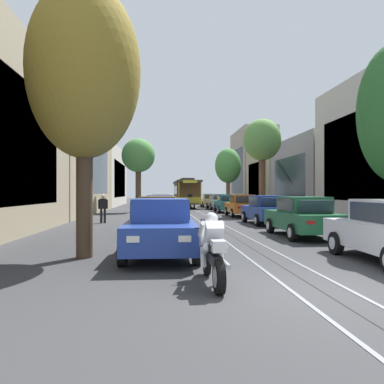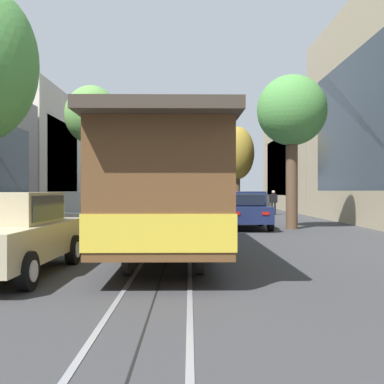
{
  "view_description": "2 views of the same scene",
  "coord_description": "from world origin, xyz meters",
  "px_view_note": "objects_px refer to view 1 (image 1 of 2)",
  "views": [
    {
      "loc": [
        -2.84,
        -6.03,
        1.76
      ],
      "look_at": [
        -0.62,
        20.03,
        1.77
      ],
      "focal_mm": 34.06,
      "sensor_mm": 36.0,
      "label": 1
    },
    {
      "loc": [
        -0.53,
        45.86,
        1.61
      ],
      "look_at": [
        -0.74,
        3.96,
        1.5
      ],
      "focal_mm": 43.1,
      "sensor_mm": 36.0,
      "label": 2
    }
  ],
  "objects_px": {
    "street_tree_kerb_left_near": "(84,72)",
    "street_tree_kerb_right_second": "(262,142)",
    "parked_car_beige_fourth_left": "(162,205)",
    "parked_car_silver_sixth_right": "(218,201)",
    "parked_car_navy_fifth_left": "(161,203)",
    "parked_car_green_second_right": "(302,217)",
    "parked_car_blue_mid_right": "(266,210)",
    "parked_car_blue_near_left": "(161,227)",
    "motorcycle_with_rider": "(212,250)",
    "parked_car_brown_second_left": "(157,215)",
    "parked_car_teal_fifth_right": "(227,203)",
    "parked_car_orange_fourth_right": "(242,205)",
    "street_tree_kerb_left_second": "(138,157)",
    "street_tree_kerb_right_mid": "(228,166)",
    "parked_car_beige_far_right": "(209,200)",
    "pedestrian_on_left_pavement": "(103,207)",
    "parked_car_blue_mid_left": "(160,209)",
    "cable_car_trolley": "(186,193)"
  },
  "relations": [
    {
      "from": "parked_car_navy_fifth_left",
      "to": "cable_car_trolley",
      "type": "relative_size",
      "value": 0.48
    },
    {
      "from": "parked_car_orange_fourth_right",
      "to": "street_tree_kerb_left_second",
      "type": "xyz_separation_m",
      "value": [
        -7.8,
        6.64,
        4.09
      ]
    },
    {
      "from": "motorcycle_with_rider",
      "to": "pedestrian_on_left_pavement",
      "type": "height_order",
      "value": "pedestrian_on_left_pavement"
    },
    {
      "from": "parked_car_beige_far_right",
      "to": "motorcycle_with_rider",
      "type": "height_order",
      "value": "parked_car_beige_far_right"
    },
    {
      "from": "parked_car_silver_sixth_right",
      "to": "parked_car_green_second_right",
      "type": "bearing_deg",
      "value": -90.69
    },
    {
      "from": "parked_car_green_second_right",
      "to": "street_tree_kerb_left_near",
      "type": "relative_size",
      "value": 0.59
    },
    {
      "from": "parked_car_blue_near_left",
      "to": "parked_car_teal_fifth_right",
      "type": "height_order",
      "value": "same"
    },
    {
      "from": "parked_car_teal_fifth_right",
      "to": "street_tree_kerb_right_mid",
      "type": "bearing_deg",
      "value": 78.96
    },
    {
      "from": "parked_car_blue_near_left",
      "to": "motorcycle_with_rider",
      "type": "relative_size",
      "value": 2.2
    },
    {
      "from": "parked_car_blue_mid_left",
      "to": "pedestrian_on_left_pavement",
      "type": "bearing_deg",
      "value": 174.18
    },
    {
      "from": "parked_car_orange_fourth_right",
      "to": "parked_car_silver_sixth_right",
      "type": "height_order",
      "value": "same"
    },
    {
      "from": "parked_car_brown_second_left",
      "to": "pedestrian_on_left_pavement",
      "type": "xyz_separation_m",
      "value": [
        -3.15,
        5.42,
        0.12
      ]
    },
    {
      "from": "parked_car_blue_mid_right",
      "to": "parked_car_teal_fifth_right",
      "type": "height_order",
      "value": "same"
    },
    {
      "from": "parked_car_blue_mid_left",
      "to": "street_tree_kerb_right_mid",
      "type": "distance_m",
      "value": 21.52
    },
    {
      "from": "parked_car_blue_mid_left",
      "to": "street_tree_kerb_right_second",
      "type": "height_order",
      "value": "street_tree_kerb_right_second"
    },
    {
      "from": "parked_car_beige_fourth_left",
      "to": "parked_car_brown_second_left",
      "type": "bearing_deg",
      "value": -91.02
    },
    {
      "from": "parked_car_silver_sixth_right",
      "to": "street_tree_kerb_left_second",
      "type": "relative_size",
      "value": 0.67
    },
    {
      "from": "parked_car_beige_fourth_left",
      "to": "parked_car_silver_sixth_right",
      "type": "height_order",
      "value": "same"
    },
    {
      "from": "parked_car_orange_fourth_right",
      "to": "street_tree_kerb_left_second",
      "type": "distance_m",
      "value": 11.03
    },
    {
      "from": "parked_car_orange_fourth_right",
      "to": "street_tree_kerb_right_mid",
      "type": "xyz_separation_m",
      "value": [
        1.74,
        14.7,
        3.88
      ]
    },
    {
      "from": "parked_car_beige_fourth_left",
      "to": "parked_car_silver_sixth_right",
      "type": "bearing_deg",
      "value": 61.17
    },
    {
      "from": "parked_car_beige_far_right",
      "to": "street_tree_kerb_left_near",
      "type": "relative_size",
      "value": 0.59
    },
    {
      "from": "parked_car_blue_near_left",
      "to": "street_tree_kerb_right_mid",
      "type": "height_order",
      "value": "street_tree_kerb_right_mid"
    },
    {
      "from": "parked_car_beige_fourth_left",
      "to": "parked_car_blue_mid_left",
      "type": "bearing_deg",
      "value": -91.13
    },
    {
      "from": "parked_car_brown_second_left",
      "to": "parked_car_teal_fifth_right",
      "type": "distance_m",
      "value": 16.82
    },
    {
      "from": "street_tree_kerb_right_mid",
      "to": "parked_car_blue_near_left",
      "type": "bearing_deg",
      "value": -103.93
    },
    {
      "from": "parked_car_silver_sixth_right",
      "to": "street_tree_kerb_right_mid",
      "type": "distance_m",
      "value": 5.41
    },
    {
      "from": "parked_car_silver_sixth_right",
      "to": "parked_car_beige_far_right",
      "type": "height_order",
      "value": "same"
    },
    {
      "from": "parked_car_beige_fourth_left",
      "to": "parked_car_beige_far_right",
      "type": "distance_m",
      "value": 17.42
    },
    {
      "from": "parked_car_blue_mid_right",
      "to": "cable_car_trolley",
      "type": "xyz_separation_m",
      "value": [
        -2.94,
        21.38,
        0.86
      ]
    },
    {
      "from": "parked_car_green_second_right",
      "to": "parked_car_orange_fourth_right",
      "type": "height_order",
      "value": "same"
    },
    {
      "from": "cable_car_trolley",
      "to": "street_tree_kerb_right_mid",
      "type": "bearing_deg",
      "value": -5.38
    },
    {
      "from": "street_tree_kerb_left_near",
      "to": "street_tree_kerb_right_second",
      "type": "relative_size",
      "value": 1.02
    },
    {
      "from": "parked_car_beige_fourth_left",
      "to": "street_tree_kerb_left_near",
      "type": "bearing_deg",
      "value": -97.2
    },
    {
      "from": "parked_car_green_second_right",
      "to": "parked_car_beige_far_right",
      "type": "relative_size",
      "value": 0.99
    },
    {
      "from": "parked_car_brown_second_left",
      "to": "parked_car_green_second_right",
      "type": "xyz_separation_m",
      "value": [
        5.71,
        -1.77,
        0.0
      ]
    },
    {
      "from": "parked_car_navy_fifth_left",
      "to": "parked_car_blue_mid_right",
      "type": "xyz_separation_m",
      "value": [
        5.81,
        -12.74,
        0.0
      ]
    },
    {
      "from": "parked_car_silver_sixth_right",
      "to": "parked_car_navy_fifth_left",
      "type": "bearing_deg",
      "value": -140.45
    },
    {
      "from": "parked_car_brown_second_left",
      "to": "parked_car_navy_fifth_left",
      "type": "xyz_separation_m",
      "value": [
        0.12,
        16.65,
        0.0
      ]
    },
    {
      "from": "parked_car_blue_mid_left",
      "to": "pedestrian_on_left_pavement",
      "type": "distance_m",
      "value": 3.24
    },
    {
      "from": "parked_car_silver_sixth_right",
      "to": "street_tree_kerb_left_near",
      "type": "xyz_separation_m",
      "value": [
        -7.9,
        -27.16,
        4.21
      ]
    },
    {
      "from": "street_tree_kerb_left_second",
      "to": "cable_car_trolley",
      "type": "distance_m",
      "value": 10.3
    },
    {
      "from": "parked_car_orange_fourth_right",
      "to": "parked_car_brown_second_left",
      "type": "bearing_deg",
      "value": -120.39
    },
    {
      "from": "parked_car_blue_near_left",
      "to": "parked_car_brown_second_left",
      "type": "height_order",
      "value": "same"
    },
    {
      "from": "street_tree_kerb_left_near",
      "to": "street_tree_kerb_right_second",
      "type": "distance_m",
      "value": 19.53
    },
    {
      "from": "parked_car_beige_fourth_left",
      "to": "street_tree_kerb_left_near",
      "type": "height_order",
      "value": "street_tree_kerb_left_near"
    },
    {
      "from": "street_tree_kerb_right_second",
      "to": "parked_car_blue_mid_right",
      "type": "bearing_deg",
      "value": -104.15
    },
    {
      "from": "parked_car_blue_mid_left",
      "to": "cable_car_trolley",
      "type": "bearing_deg",
      "value": 81.79
    },
    {
      "from": "parked_car_beige_fourth_left",
      "to": "street_tree_kerb_right_second",
      "type": "xyz_separation_m",
      "value": [
        7.6,
        0.31,
        4.77
      ]
    },
    {
      "from": "parked_car_beige_fourth_left",
      "to": "parked_car_teal_fifth_right",
      "type": "distance_m",
      "value": 7.45
    }
  ]
}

